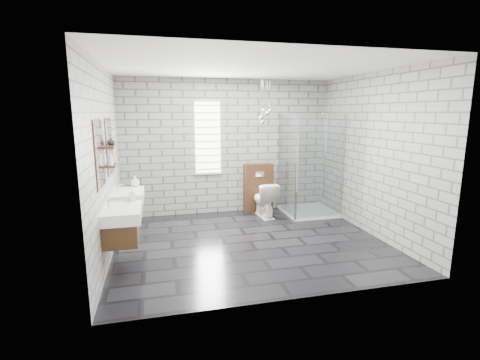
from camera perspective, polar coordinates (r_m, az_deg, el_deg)
name	(u,v)px	position (r m, az deg, el deg)	size (l,w,h in m)	color
floor	(250,242)	(5.69, 1.70, -10.17)	(4.20, 3.60, 0.02)	black
ceiling	(251,66)	(5.34, 1.88, 18.17)	(4.20, 3.60, 0.02)	white
wall_back	(227,147)	(7.10, -2.11, 5.41)	(4.20, 0.02, 2.70)	gray
wall_front	(297,181)	(3.66, 9.33, -0.12)	(4.20, 0.02, 2.70)	gray
wall_left	(105,163)	(5.20, -21.25, 2.59)	(0.02, 3.60, 2.70)	gray
wall_right	(372,155)	(6.24, 20.85, 3.92)	(0.02, 3.60, 2.70)	gray
vanity_left	(119,215)	(4.72, -19.21, -5.46)	(0.47, 0.70, 1.57)	#492B16
vanity_right	(125,197)	(5.67, -18.30, -2.69)	(0.47, 0.70, 1.57)	#492B16
shelf_lower	(111,166)	(5.15, -20.41, 2.23)	(0.14, 0.30, 0.03)	#492B16
shelf_upper	(110,147)	(5.12, -20.61, 5.10)	(0.14, 0.30, 0.03)	#492B16
window	(208,138)	(6.98, -5.31, 6.93)	(0.56, 0.05, 1.48)	white
cistern_panel	(258,187)	(7.28, 3.02, -1.23)	(0.60, 0.20, 1.00)	#492B16
flush_plate	(260,174)	(7.12, 3.29, 0.95)	(0.18, 0.01, 0.12)	silver
shower_enclosure	(307,190)	(7.10, 10.93, -1.70)	(1.00, 1.00, 2.03)	white
pendant_cluster	(264,114)	(6.79, 4.04, 10.74)	(0.28, 0.18, 0.88)	silver
toilet	(264,199)	(6.91, 4.02, -3.20)	(0.39, 0.68, 0.70)	white
soap_bottle_a	(132,195)	(4.99, -17.25, -2.35)	(0.08, 0.08, 0.17)	#B2B2B2
soap_bottle_b	(135,181)	(5.94, -16.85, -0.19)	(0.14, 0.14, 0.18)	#B2B2B2
soap_bottle_c	(110,158)	(5.03, -20.53, 3.38)	(0.08, 0.08, 0.21)	#B2B2B2
vase	(111,141)	(5.22, -20.42, 5.98)	(0.10, 0.10, 0.11)	#B2B2B2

